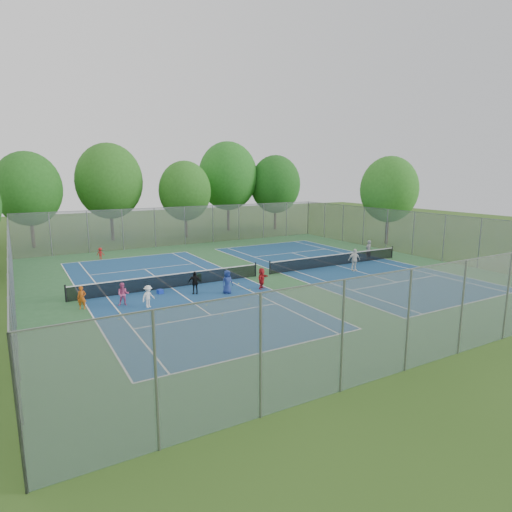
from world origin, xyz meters
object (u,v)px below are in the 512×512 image
(net_left, at_px, (171,281))
(instructor, at_px, (368,250))
(net_right, at_px, (336,260))
(ball_hopper, at_px, (199,278))
(ball_crate, at_px, (160,292))

(net_left, distance_m, instructor, 18.00)
(net_right, distance_m, ball_hopper, 11.74)
(ball_hopper, bearing_deg, ball_crate, -152.37)
(ball_crate, bearing_deg, net_right, 3.73)
(ball_crate, distance_m, instructor, 19.12)
(net_right, relative_size, ball_hopper, 24.62)
(ball_crate, relative_size, ball_hopper, 0.62)
(ball_crate, bearing_deg, net_left, 42.67)
(instructor, bearing_deg, net_right, 3.36)
(ball_hopper, xyz_separation_m, instructor, (15.70, -0.29, 0.60))
(net_right, xyz_separation_m, ball_crate, (-15.07, -0.98, -0.32))
(net_right, height_order, instructor, instructor)
(ball_hopper, bearing_deg, net_right, -3.77)
(ball_crate, bearing_deg, ball_hopper, 27.63)
(net_right, height_order, ball_crate, net_right)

